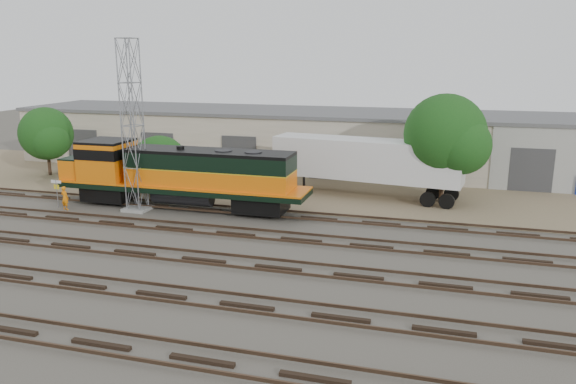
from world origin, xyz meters
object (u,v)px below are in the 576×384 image
(signal_tower, at_px, (133,129))
(semi_trailer, at_px, (370,161))
(locomotive, at_px, (177,174))
(worker, at_px, (65,198))

(signal_tower, height_order, semi_trailer, signal_tower)
(locomotive, bearing_deg, signal_tower, -154.75)
(worker, bearing_deg, signal_tower, -154.27)
(semi_trailer, bearing_deg, signal_tower, -143.73)
(worker, bearing_deg, semi_trailer, -143.44)
(worker, height_order, semi_trailer, semi_trailer)
(signal_tower, relative_size, worker, 6.94)
(locomotive, height_order, signal_tower, signal_tower)
(locomotive, distance_m, worker, 7.90)
(signal_tower, xyz_separation_m, worker, (-4.83, -1.26, -4.71))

